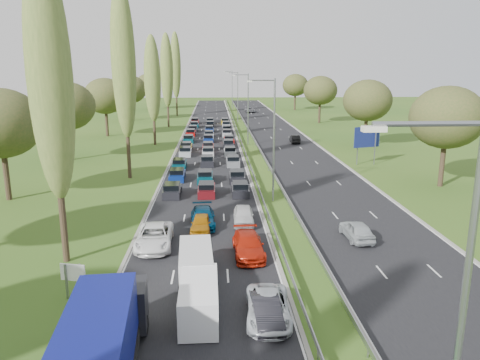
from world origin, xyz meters
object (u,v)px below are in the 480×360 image
object	(u,v)px
near_car_2	(154,236)
direction_sign	(367,139)
blue_lorry	(105,339)
white_van_front	(199,298)
white_van_rear	(196,263)
info_sign	(73,276)

from	to	relation	value
near_car_2	direction_sign	world-z (taller)	direction_sign
blue_lorry	direction_sign	xyz separation A→B (m)	(25.30, 44.23, 1.61)
white_van_front	white_van_rear	world-z (taller)	white_van_rear
white_van_front	white_van_rear	distance (m)	4.61
near_car_2	info_sign	size ratio (longest dim) A/B	2.67
white_van_rear	direction_sign	bearing A→B (deg)	54.78
blue_lorry	white_van_rear	bearing A→B (deg)	66.06
near_car_2	info_sign	bearing A→B (deg)	-116.44
white_van_rear	info_sign	xyz separation A→B (m)	(-6.91, -2.23, 0.32)
white_van_front	near_car_2	bearing A→B (deg)	109.02
white_van_front	direction_sign	world-z (taller)	direction_sign
white_van_front	info_sign	world-z (taller)	info_sign
near_car_2	white_van_rear	world-z (taller)	white_van_rear
near_car_2	info_sign	distance (m)	8.61
white_van_rear	blue_lorry	bearing A→B (deg)	-112.16
blue_lorry	near_car_2	bearing A→B (deg)	84.91
direction_sign	white_van_front	bearing A→B (deg)	-118.87
near_car_2	info_sign	world-z (taller)	info_sign
direction_sign	white_van_rear	bearing A→B (deg)	-122.39
info_sign	direction_sign	size ratio (longest dim) A/B	0.40
near_car_2	direction_sign	bearing A→B (deg)	47.51
blue_lorry	info_sign	bearing A→B (deg)	110.40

